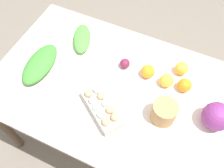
# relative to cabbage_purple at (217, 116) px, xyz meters

# --- Properties ---
(ground_plane) EXTENTS (8.00, 8.00, 0.00)m
(ground_plane) POSITION_rel_cabbage_purple_xyz_m (-0.59, -0.02, -0.85)
(ground_plane) COLOR #70665B
(dining_table) EXTENTS (1.44, 0.93, 0.77)m
(dining_table) POSITION_rel_cabbage_purple_xyz_m (-0.59, -0.02, -0.17)
(dining_table) COLOR silver
(dining_table) RESTS_ON ground_plane
(cabbage_purple) EXTENTS (0.15, 0.15, 0.15)m
(cabbage_purple) POSITION_rel_cabbage_purple_xyz_m (0.00, 0.00, 0.00)
(cabbage_purple) COLOR #7A2D75
(cabbage_purple) RESTS_ON dining_table
(egg_carton) EXTENTS (0.30, 0.26, 0.09)m
(egg_carton) POSITION_rel_cabbage_purple_xyz_m (-0.57, -0.19, -0.03)
(egg_carton) COLOR #A8A8A3
(egg_carton) RESTS_ON dining_table
(paper_bag) EXTENTS (0.13, 0.13, 0.13)m
(paper_bag) POSITION_rel_cabbage_purple_xyz_m (-0.26, -0.09, -0.01)
(paper_bag) COLOR #A87F51
(paper_bag) RESTS_ON dining_table
(greens_bunch_dandelion) EXTENTS (0.17, 0.33, 0.08)m
(greens_bunch_dandelion) POSITION_rel_cabbage_purple_xyz_m (-1.05, -0.08, -0.04)
(greens_bunch_dandelion) COLOR #3D8433
(greens_bunch_dandelion) RESTS_ON dining_table
(greens_bunch_kale) EXTENTS (0.21, 0.28, 0.06)m
(greens_bunch_kale) POSITION_rel_cabbage_purple_xyz_m (-0.92, 0.22, -0.05)
(greens_bunch_kale) COLOR #4C933D
(greens_bunch_kale) RESTS_ON dining_table
(beet_root) EXTENTS (0.06, 0.06, 0.06)m
(beet_root) POSITION_rel_cabbage_purple_xyz_m (-0.58, 0.15, -0.05)
(beet_root) COLOR maroon
(beet_root) RESTS_ON dining_table
(orange_0) EXTENTS (0.08, 0.08, 0.08)m
(orange_0) POSITION_rel_cabbage_purple_xyz_m (-0.20, 0.14, -0.04)
(orange_0) COLOR orange
(orange_0) RESTS_ON dining_table
(orange_1) EXTENTS (0.08, 0.08, 0.08)m
(orange_1) POSITION_rel_cabbage_purple_xyz_m (-0.43, 0.14, -0.04)
(orange_1) COLOR orange
(orange_1) RESTS_ON dining_table
(orange_2) EXTENTS (0.08, 0.08, 0.08)m
(orange_2) POSITION_rel_cabbage_purple_xyz_m (-0.31, 0.13, -0.04)
(orange_2) COLOR #F9A833
(orange_2) RESTS_ON dining_table
(orange_3) EXTENTS (0.08, 0.08, 0.08)m
(orange_3) POSITION_rel_cabbage_purple_xyz_m (-0.25, 0.25, -0.04)
(orange_3) COLOR #F9A833
(orange_3) RESTS_ON dining_table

